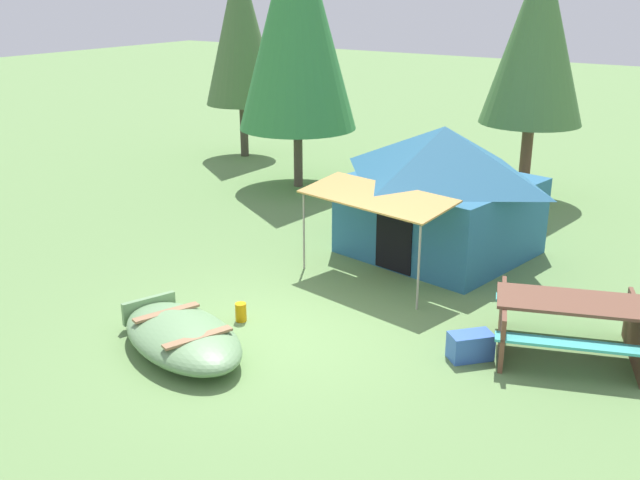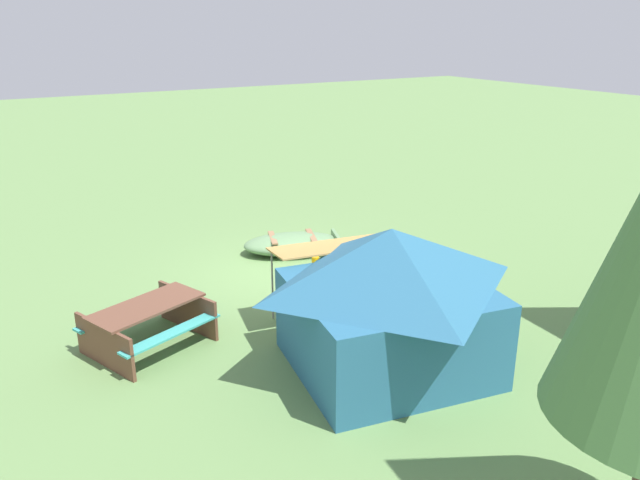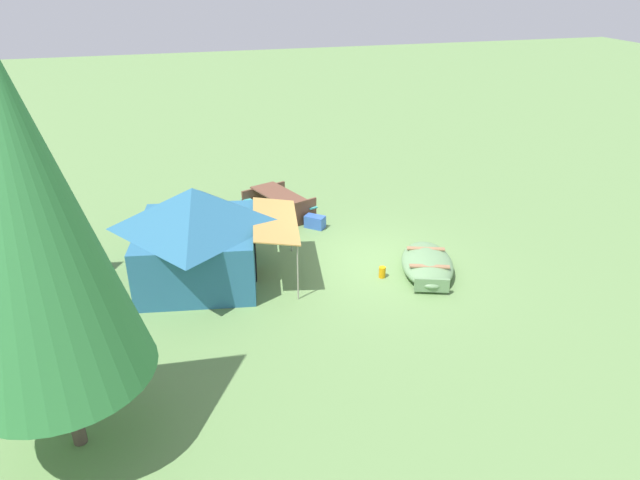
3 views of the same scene
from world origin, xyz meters
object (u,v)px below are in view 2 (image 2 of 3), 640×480
at_px(beached_rowboat, 293,243).
at_px(fuel_can, 315,262).
at_px(cooler_box, 189,305).
at_px(canvas_cabin_tent, 389,297).
at_px(picnic_table, 148,320).

relative_size(beached_rowboat, fuel_can, 9.39).
distance_m(cooler_box, fuel_can, 3.39).
distance_m(beached_rowboat, canvas_cabin_tent, 5.72).
bearing_deg(beached_rowboat, cooler_box, 31.15).
relative_size(beached_rowboat, canvas_cabin_tent, 0.62).
xyz_separation_m(beached_rowboat, fuel_can, (0.05, 1.18, -0.09)).
bearing_deg(picnic_table, beached_rowboat, -146.53).
bearing_deg(cooler_box, picnic_table, 40.25).
height_order(beached_rowboat, canvas_cabin_tent, canvas_cabin_tent).
xyz_separation_m(canvas_cabin_tent, picnic_table, (3.15, -2.62, -0.73)).
bearing_deg(fuel_can, picnic_table, 21.55).
relative_size(canvas_cabin_tent, picnic_table, 1.83).
height_order(picnic_table, cooler_box, picnic_table).
relative_size(picnic_table, cooler_box, 4.07).
xyz_separation_m(beached_rowboat, picnic_table, (4.35, 2.88, 0.27)).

